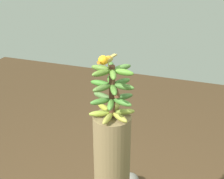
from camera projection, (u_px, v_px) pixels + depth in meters
name	position (u px, v px, depth m)	size (l,w,h in m)	color
banana_bunch	(112.00, 92.00, 1.88)	(0.29, 0.28, 0.34)	#4C2D1E
perched_bird	(105.00, 60.00, 1.77)	(0.20, 0.06, 0.08)	#C68933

